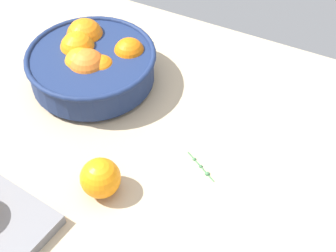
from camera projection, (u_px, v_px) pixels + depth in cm
name	position (u px, v px, depth cm)	size (l,w,h in cm)	color
ground_plane	(155.00, 161.00, 97.91)	(139.37, 90.64, 3.00)	tan
fruit_bowl	(92.00, 63.00, 108.32)	(28.34, 28.34, 10.85)	navy
loose_orange_1	(100.00, 178.00, 88.62)	(7.43, 7.43, 7.43)	orange
herb_sprig_0	(202.00, 167.00, 94.68)	(7.53, 4.59, 0.98)	#3B6F42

